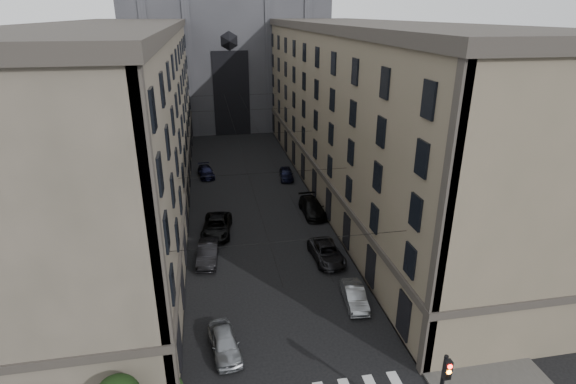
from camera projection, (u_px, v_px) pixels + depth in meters
sidewalk_left at (158, 200)px, 50.76m from camera, size 7.00×80.00×0.15m
sidewalk_right at (337, 188)px, 54.31m from camera, size 7.00×80.00×0.15m
building_left at (119, 120)px, 46.81m from camera, size 13.60×60.60×18.85m
building_right at (365, 111)px, 51.35m from camera, size 13.60×60.60×18.85m
gothic_tower at (225, 24)px, 81.47m from camera, size 35.00×23.00×58.00m
tram_wires at (249, 135)px, 49.52m from camera, size 14.00×60.00×0.43m
car_left_near at (225, 343)px, 27.90m from camera, size 2.27×4.43×1.45m
car_left_midnear at (208, 253)px, 38.17m from camera, size 2.09×4.86×1.56m
car_left_midfar at (217, 226)px, 42.92m from camera, size 3.34×5.99×1.59m
car_left_far at (206, 172)px, 57.98m from camera, size 2.36×4.62×1.28m
car_right_near at (354, 296)px, 32.61m from camera, size 1.75×4.12×1.32m
car_right_midnear at (327, 253)px, 38.38m from camera, size 2.56×5.16×1.41m
car_right_midfar at (312, 207)px, 47.09m from camera, size 2.27×5.36×1.54m
car_right_far at (286, 174)px, 57.10m from camera, size 2.06×4.25×1.40m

